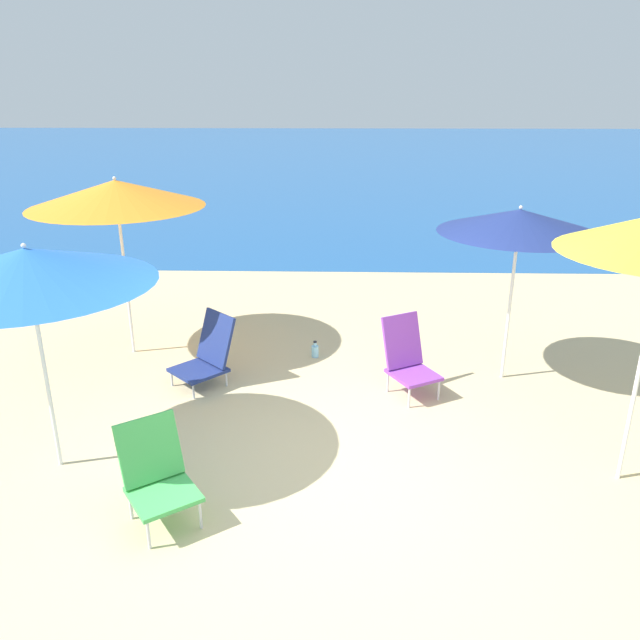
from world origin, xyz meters
name	(u,v)px	position (x,y,z in m)	size (l,w,h in m)	color
ground_plane	(342,469)	(0.00, 0.00, 0.00)	(60.00, 60.00, 0.00)	#D1BA89
sea_water	(339,155)	(0.00, 26.23, 0.00)	(60.00, 40.00, 0.01)	#1E5699
beach_umbrella_orange	(116,194)	(-2.65, 2.54, 2.01)	(2.05, 2.05, 2.21)	white
beach_umbrella_blue	(27,267)	(-2.54, 0.01, 1.84)	(2.03, 2.03, 2.04)	white
beach_umbrella_navy	(519,221)	(1.87, 1.92, 1.84)	(1.74, 1.74, 2.01)	white
beach_chair_purple	(407,357)	(0.72, 1.53, 0.42)	(0.68, 0.73, 0.85)	silver
beach_chair_navy	(208,353)	(-1.52, 1.69, 0.36)	(0.80, 0.81, 0.80)	silver
beach_chair_green	(156,472)	(-1.44, -0.68, 0.40)	(0.72, 0.75, 0.79)	silver
water_bottle	(315,351)	(-0.33, 2.43, 0.08)	(0.09, 0.09, 0.21)	#8CCCEA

